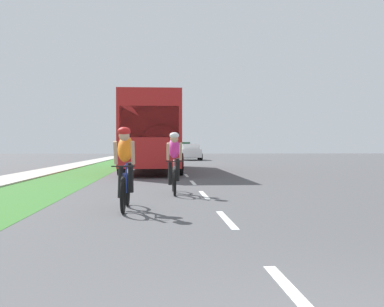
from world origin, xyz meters
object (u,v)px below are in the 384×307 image
at_px(cyclist_lead, 125,168).
at_px(sedan_white, 191,152).
at_px(cyclist_trailing, 174,162).
at_px(pickup_maroon, 181,150).
at_px(suv_dark_green, 182,149).
at_px(bus_red, 152,132).

height_order(cyclist_lead, sedan_white, cyclist_lead).
relative_size(cyclist_trailing, pickup_maroon, 0.34).
height_order(cyclist_trailing, sedan_white, cyclist_trailing).
bearing_deg(cyclist_trailing, suv_dark_green, 86.88).
bearing_deg(suv_dark_green, cyclist_trailing, -93.12).
relative_size(cyclist_trailing, bus_red, 0.15).
bearing_deg(bus_red, suv_dark_green, 84.08).
bearing_deg(sedan_white, pickup_maroon, 90.03).
bearing_deg(cyclist_trailing, cyclist_lead, -109.99).
bearing_deg(bus_red, sedan_white, 79.98).
relative_size(cyclist_lead, pickup_maroon, 0.34).
height_order(cyclist_trailing, pickup_maroon, pickup_maroon).
bearing_deg(bus_red, cyclist_trailing, -86.03).
xyz_separation_m(bus_red, pickup_maroon, (3.24, 37.83, -1.15)).
distance_m(suv_dark_green, pickup_maroon, 9.79).
relative_size(cyclist_lead, suv_dark_green, 0.37).
height_order(cyclist_lead, suv_dark_green, suv_dark_green).
relative_size(bus_red, suv_dark_green, 2.47).
xyz_separation_m(cyclist_lead, bus_red, (0.24, 13.95, 1.17)).
distance_m(cyclist_lead, sedan_white, 32.53).
height_order(sedan_white, pickup_maroon, pickup_maroon).
xyz_separation_m(bus_red, sedan_white, (3.25, 18.39, -1.21)).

